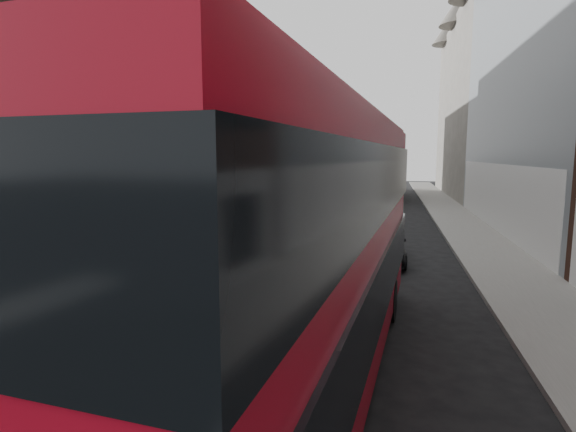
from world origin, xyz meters
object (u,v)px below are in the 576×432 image
Objects in this scene: street_lamp at (190,157)px; grey_bus at (386,176)px; car_a at (382,242)px; red_bus at (302,241)px; car_b at (372,205)px; car_c at (374,206)px.

street_lamp is 24.17m from grey_bus.
car_a is (0.20, -27.44, -1.41)m from grey_bus.
grey_bus is (10.97, 21.44, -2.02)m from street_lamp.
car_b is at bearing 94.22° from red_bus.
grey_bus reaches higher than car_b.
street_lamp is at bearing -140.77° from car_c.
street_lamp is at bearing 149.48° from car_a.
grey_bus reaches higher than car_c.
street_lamp is 13.41m from car_b.
red_bus is 2.66× the size of car_c.
street_lamp is 13.13m from car_a.
car_c is at bearing 91.32° from car_a.
car_a is 13.68m from car_c.
red_bus is 10.93m from car_a.
red_bus is 24.42m from car_c.
car_b is at bearing 112.65° from car_c.
grey_bus is at bearing 88.14° from car_a.
grey_bus is at bearing 62.91° from street_lamp.
grey_bus is 13.54m from car_b.
car_c is (0.41, 24.32, -2.09)m from red_bus.
street_lamp is 13.31m from car_c.
red_bus is at bearing -99.04° from car_a.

